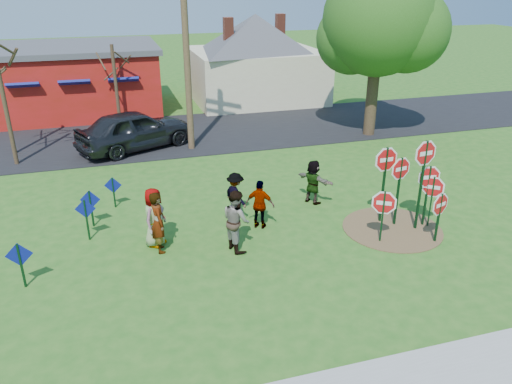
{
  "coord_description": "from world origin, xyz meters",
  "views": [
    {
      "loc": [
        -3.88,
        -13.55,
        7.59
      ],
      "look_at": [
        0.43,
        0.87,
        1.04
      ],
      "focal_mm": 35.0,
      "sensor_mm": 36.0,
      "label": 1
    }
  ],
  "objects_px": {
    "stop_sign_c": "(424,165)",
    "leafy_tree": "(381,26)",
    "person_a": "(154,217)",
    "person_b": "(158,222)",
    "suv": "(135,130)",
    "stop_sign_d": "(429,181)",
    "stop_sign_a": "(384,206)",
    "stop_sign_b": "(400,175)",
    "utility_pole": "(186,39)"
  },
  "relations": [
    {
      "from": "person_b",
      "to": "stop_sign_c",
      "type": "bearing_deg",
      "value": -101.35
    },
    {
      "from": "stop_sign_c",
      "to": "suv",
      "type": "relative_size",
      "value": 0.58
    },
    {
      "from": "stop_sign_a",
      "to": "person_a",
      "type": "xyz_separation_m",
      "value": [
        -6.68,
        1.8,
        -0.28
      ]
    },
    {
      "from": "suv",
      "to": "utility_pole",
      "type": "height_order",
      "value": "utility_pole"
    },
    {
      "from": "stop_sign_c",
      "to": "leafy_tree",
      "type": "distance_m",
      "value": 11.03
    },
    {
      "from": "stop_sign_a",
      "to": "suv",
      "type": "bearing_deg",
      "value": 151.29
    },
    {
      "from": "stop_sign_a",
      "to": "utility_pole",
      "type": "bearing_deg",
      "value": 142.02
    },
    {
      "from": "leafy_tree",
      "to": "stop_sign_d",
      "type": "bearing_deg",
      "value": -109.24
    },
    {
      "from": "stop_sign_c",
      "to": "stop_sign_d",
      "type": "height_order",
      "value": "stop_sign_c"
    },
    {
      "from": "utility_pole",
      "to": "stop_sign_d",
      "type": "bearing_deg",
      "value": -59.37
    },
    {
      "from": "stop_sign_b",
      "to": "person_b",
      "type": "height_order",
      "value": "stop_sign_b"
    },
    {
      "from": "stop_sign_c",
      "to": "leafy_tree",
      "type": "height_order",
      "value": "leafy_tree"
    },
    {
      "from": "person_a",
      "to": "suv",
      "type": "relative_size",
      "value": 0.34
    },
    {
      "from": "person_b",
      "to": "utility_pole",
      "type": "xyz_separation_m",
      "value": [
        2.54,
        9.23,
        4.07
      ]
    },
    {
      "from": "suv",
      "to": "stop_sign_d",
      "type": "bearing_deg",
      "value": -165.67
    },
    {
      "from": "stop_sign_a",
      "to": "stop_sign_c",
      "type": "relative_size",
      "value": 0.58
    },
    {
      "from": "stop_sign_a",
      "to": "person_b",
      "type": "height_order",
      "value": "person_b"
    },
    {
      "from": "person_a",
      "to": "person_b",
      "type": "xyz_separation_m",
      "value": [
        0.08,
        -0.41,
        0.02
      ]
    },
    {
      "from": "stop_sign_b",
      "to": "person_b",
      "type": "distance_m",
      "value": 7.68
    },
    {
      "from": "person_b",
      "to": "leafy_tree",
      "type": "bearing_deg",
      "value": -57.69
    },
    {
      "from": "stop_sign_c",
      "to": "utility_pole",
      "type": "height_order",
      "value": "utility_pole"
    },
    {
      "from": "person_b",
      "to": "stop_sign_b",
      "type": "bearing_deg",
      "value": -98.33
    },
    {
      "from": "stop_sign_d",
      "to": "suv",
      "type": "distance_m",
      "value": 13.66
    },
    {
      "from": "stop_sign_c",
      "to": "leafy_tree",
      "type": "xyz_separation_m",
      "value": [
        3.76,
        9.87,
        3.17
      ]
    },
    {
      "from": "person_a",
      "to": "person_b",
      "type": "relative_size",
      "value": 0.98
    },
    {
      "from": "stop_sign_c",
      "to": "stop_sign_d",
      "type": "bearing_deg",
      "value": 14.68
    },
    {
      "from": "stop_sign_a",
      "to": "stop_sign_d",
      "type": "xyz_separation_m",
      "value": [
        1.9,
        0.58,
        0.36
      ]
    },
    {
      "from": "stop_sign_b",
      "to": "suv",
      "type": "distance_m",
      "value": 12.91
    },
    {
      "from": "person_a",
      "to": "suv",
      "type": "height_order",
      "value": "suv"
    },
    {
      "from": "person_a",
      "to": "suv",
      "type": "xyz_separation_m",
      "value": [
        0.12,
        9.5,
        0.04
      ]
    },
    {
      "from": "stop_sign_a",
      "to": "stop_sign_b",
      "type": "relative_size",
      "value": 0.73
    },
    {
      "from": "stop_sign_b",
      "to": "utility_pole",
      "type": "bearing_deg",
      "value": 106.74
    },
    {
      "from": "stop_sign_a",
      "to": "leafy_tree",
      "type": "distance_m",
      "value": 12.3
    },
    {
      "from": "stop_sign_d",
      "to": "person_b",
      "type": "xyz_separation_m",
      "value": [
        -8.49,
        0.81,
        -0.61
      ]
    },
    {
      "from": "stop_sign_d",
      "to": "person_b",
      "type": "relative_size",
      "value": 1.17
    },
    {
      "from": "suv",
      "to": "leafy_tree",
      "type": "distance_m",
      "value": 12.68
    },
    {
      "from": "stop_sign_a",
      "to": "person_b",
      "type": "relative_size",
      "value": 0.96
    },
    {
      "from": "stop_sign_a",
      "to": "stop_sign_b",
      "type": "height_order",
      "value": "stop_sign_b"
    },
    {
      "from": "stop_sign_a",
      "to": "stop_sign_b",
      "type": "xyz_separation_m",
      "value": [
        1.02,
        0.88,
        0.58
      ]
    },
    {
      "from": "stop_sign_d",
      "to": "utility_pole",
      "type": "xyz_separation_m",
      "value": [
        -5.95,
        10.04,
        3.46
      ]
    },
    {
      "from": "person_b",
      "to": "leafy_tree",
      "type": "height_order",
      "value": "leafy_tree"
    },
    {
      "from": "suv",
      "to": "stop_sign_a",
      "type": "bearing_deg",
      "value": -173.8
    },
    {
      "from": "stop_sign_c",
      "to": "person_a",
      "type": "relative_size",
      "value": 1.7
    },
    {
      "from": "stop_sign_c",
      "to": "leafy_tree",
      "type": "relative_size",
      "value": 0.38
    },
    {
      "from": "stop_sign_d",
      "to": "person_a",
      "type": "distance_m",
      "value": 8.68
    },
    {
      "from": "stop_sign_b",
      "to": "stop_sign_a",
      "type": "bearing_deg",
      "value": -150.05
    },
    {
      "from": "stop_sign_a",
      "to": "utility_pole",
      "type": "distance_m",
      "value": 11.99
    },
    {
      "from": "person_b",
      "to": "person_a",
      "type": "bearing_deg",
      "value": 6.89
    },
    {
      "from": "stop_sign_c",
      "to": "leafy_tree",
      "type": "bearing_deg",
      "value": 60.78
    },
    {
      "from": "person_a",
      "to": "stop_sign_c",
      "type": "bearing_deg",
      "value": -65.16
    }
  ]
}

